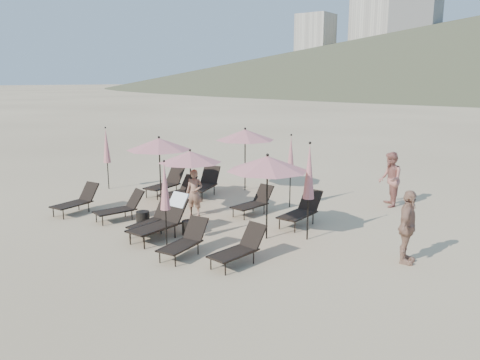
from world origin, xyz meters
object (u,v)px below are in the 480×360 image
Objects in this scene: lounger_3 at (163,218)px; beachgoer_c at (407,227)px; lounger_4 at (185,240)px; umbrella_open_1 at (190,157)px; lounger_5 at (240,248)px; beachgoer_b at (390,179)px; lounger_0 at (77,200)px; lounger_6 at (166,183)px; lounger_2 at (154,219)px; lounger_7 at (180,190)px; umbrella_closed_1 at (309,172)px; beachgoer_a at (194,193)px; lounger_8 at (204,183)px; umbrella_closed_0 at (165,187)px; umbrella_open_2 at (267,164)px; umbrella_open_0 at (159,144)px; lounger_10 at (301,210)px; side_table_0 at (143,219)px; umbrella_closed_3 at (291,157)px; side_table_1 at (189,228)px; lounger_1 at (121,207)px; umbrella_closed_2 at (106,146)px; lounger_9 at (254,202)px; umbrella_open_3 at (245,135)px.

lounger_3 is 1.04× the size of beachgoer_c.
lounger_4 is 3.92m from umbrella_open_1.
beachgoer_b is at bearing 88.90° from lounger_5.
lounger_6 is at bearing 77.39° from lounger_0.
umbrella_open_1 is at bearing 95.41° from lounger_2.
lounger_7 is 6.06m from umbrella_closed_1.
lounger_3 reaches higher than lounger_0.
beachgoer_b is at bearing 37.23° from lounger_0.
beachgoer_a is at bearing 121.65° from lounger_4.
umbrella_open_1 is at bearing -33.94° from lounger_6.
lounger_8 is 0.83× the size of umbrella_closed_0.
umbrella_open_1 is at bearing 172.40° from umbrella_open_2.
umbrella_open_0 is at bearing -83.94° from beachgoer_b.
side_table_0 is at bearing -138.64° from lounger_10.
umbrella_closed_3 is 4.65m from side_table_1.
umbrella_closed_1 is (3.82, 2.14, 1.48)m from lounger_2.
lounger_4 is 3.78m from umbrella_closed_1.
lounger_7 is 7.47m from beachgoer_b.
lounger_10 reaches higher than lounger_1.
beachgoer_b is at bearing 61.45° from lounger_1.
lounger_10 is 0.68× the size of umbrella_closed_2.
umbrella_open_0 reaches higher than side_table_1.
lounger_7 is 0.79× the size of lounger_8.
lounger_5 is 3.87× the size of side_table_1.
lounger_5 is at bearing 6.89° from lounger_1.
lounger_1 is 9.13m from beachgoer_b.
umbrella_closed_3 is at bearing 33.83° from beachgoer_a.
lounger_5 is (3.38, -0.39, -0.01)m from lounger_2.
umbrella_closed_0 is 0.92× the size of umbrella_closed_2.
lounger_1 is 2.82m from lounger_7.
lounger_10 is at bearing -49.23° from umbrella_closed_3.
umbrella_open_0 is at bearing 136.05° from lounger_4.
lounger_5 is 4.31m from lounger_9.
beachgoer_b is (3.20, 3.66, 0.54)m from lounger_9.
lounger_4 is 0.97× the size of lounger_9.
lounger_7 is at bearing -107.11° from umbrella_open_3.
lounger_3 is 6.48m from umbrella_open_3.
lounger_5 is 7.53m from lounger_6.
umbrella_closed_2 reaches higher than side_table_0.
lounger_10 is 3.48m from side_table_1.
umbrella_open_0 is (-0.23, -0.71, 1.75)m from lounger_7.
lounger_9 is 3.25m from umbrella_closed_1.
umbrella_open_3 is at bearing 63.18° from lounger_0.
umbrella_closed_1 reaches higher than umbrella_open_1.
lounger_6 is 0.93× the size of lounger_8.
lounger_0 is at bearing -103.01° from lounger_6.
umbrella_closed_2 is 0.99× the size of umbrella_closed_3.
lounger_2 reaches higher than lounger_1.
lounger_5 is 2.97m from umbrella_closed_1.
beachgoer_a is at bearing 27.81° from lounger_0.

